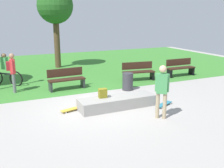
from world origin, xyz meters
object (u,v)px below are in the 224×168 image
trash_bin (128,82)px  pedestrian_with_backpack (12,69)px  backpack_on_ledge (103,93)px  skateboard_spare (72,109)px  concrete_ledge (117,102)px  park_bench_center_lawn (138,71)px  skateboard_by_ledge (164,104)px  park_bench_near_lamppost (180,67)px  tree_slender_maple (55,7)px  park_bench_far_right (66,79)px  skater_performing_trick (162,88)px  cyclist_on_bicycle (5,72)px

trash_bin → pedestrian_with_backpack: 4.89m
backpack_on_ledge → trash_bin: bearing=-131.9°
backpack_on_ledge → skateboard_spare: 1.18m
concrete_ledge → backpack_on_ledge: (-0.49, 0.15, 0.36)m
backpack_on_ledge → park_bench_center_lawn: 4.40m
skateboard_by_ledge → park_bench_near_lamppost: 5.19m
skateboard_spare → tree_slender_maple: (1.42, 7.92, 3.59)m
park_bench_far_right → skateboard_spare: bearing=-101.6°
backpack_on_ledge → tree_slender_maple: tree_slender_maple is taller
skateboard_spare → pedestrian_with_backpack: (-1.59, 3.23, 0.92)m
tree_slender_maple → pedestrian_with_backpack: (-3.01, -4.68, -2.67)m
skater_performing_trick → trash_bin: bearing=80.0°
skateboard_spare → cyclist_on_bicycle: (-1.81, 4.66, 0.57)m
pedestrian_with_backpack → backpack_on_ledge: bearing=-52.3°
concrete_ledge → skater_performing_trick: size_ratio=1.62×
skater_performing_trick → pedestrian_with_backpack: size_ratio=1.03×
tree_slender_maple → pedestrian_with_backpack: 6.17m
skateboard_by_ledge → park_bench_center_lawn: 3.90m
concrete_ledge → backpack_on_ledge: size_ratio=8.59×
concrete_ledge → tree_slender_maple: 8.96m
cyclist_on_bicycle → park_bench_near_lamppost: bearing=-12.3°
concrete_ledge → park_bench_center_lawn: bearing=49.6°
park_bench_near_lamppost → pedestrian_with_backpack: 8.43m
skater_performing_trick → pedestrian_with_backpack: skater_performing_trick is taller
skateboard_by_ledge → park_bench_far_right: size_ratio=0.50×
cyclist_on_bicycle → skater_performing_trick: bearing=-57.2°
backpack_on_ledge → trash_bin: (1.89, 1.70, -0.17)m
trash_bin → cyclist_on_bicycle: bearing=146.5°
park_bench_center_lawn → park_bench_near_lamppost: size_ratio=1.03×
skateboard_by_ledge → cyclist_on_bicycle: size_ratio=0.53×
skater_performing_trick → cyclist_on_bicycle: size_ratio=1.12×
skater_performing_trick → trash_bin: size_ratio=2.26×
trash_bin → pedestrian_with_backpack: bearing=159.1°
skateboard_spare → park_bench_near_lamppost: size_ratio=0.51×
concrete_ledge → park_bench_near_lamppost: 6.13m
backpack_on_ledge → pedestrian_with_backpack: pedestrian_with_backpack is taller
park_bench_far_right → park_bench_near_lamppost: bearing=0.2°
park_bench_center_lawn → skater_performing_trick: bearing=-112.1°
park_bench_far_right → cyclist_on_bicycle: size_ratio=1.07×
park_bench_far_right → tree_slender_maple: tree_slender_maple is taller
skateboard_spare → park_bench_center_lawn: bearing=33.7°
park_bench_center_lawn → cyclist_on_bicycle: cyclist_on_bicycle is taller
pedestrian_with_backpack → trash_bin: bearing=-20.9°
park_bench_far_right → cyclist_on_bicycle: cyclist_on_bicycle is taller
skateboard_by_ledge → tree_slender_maple: size_ratio=0.17×
park_bench_center_lawn → cyclist_on_bicycle: size_ratio=1.09×
skater_performing_trick → trash_bin: 3.42m
concrete_ledge → park_bench_far_right: size_ratio=1.69×
pedestrian_with_backpack → park_bench_far_right: bearing=-12.6°
tree_slender_maple → trash_bin: 7.36m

